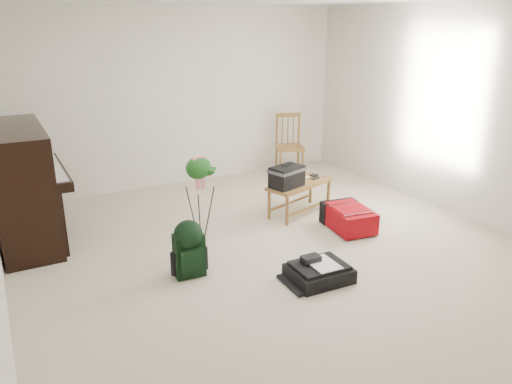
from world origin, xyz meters
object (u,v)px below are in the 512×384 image
red_suitcase (346,216)px  black_duffel (319,272)px  piano (23,188)px  dining_chair (288,146)px  flower_stand (200,205)px  green_backpack (189,246)px  bench (289,178)px

red_suitcase → black_duffel: bearing=-130.9°
black_duffel → piano: bearing=137.1°
piano → dining_chair: bearing=11.3°
dining_chair → flower_stand: 2.97m
dining_chair → flower_stand: size_ratio=0.89×
black_duffel → green_backpack: (-1.01, 0.65, 0.22)m
red_suitcase → black_duffel: red_suitcase is taller
dining_chair → red_suitcase: 2.22m
bench → flower_stand: flower_stand is taller
bench → flower_stand: (-1.33, -0.46, 0.03)m
black_duffel → dining_chair: bearing=65.0°
red_suitcase → flower_stand: bearing=-178.7°
piano → black_duffel: bearing=-44.8°
bench → flower_stand: size_ratio=0.91×
bench → red_suitcase: size_ratio=1.42×
dining_chair → flower_stand: bearing=-118.4°
red_suitcase → flower_stand: (-1.71, 0.20, 0.37)m
piano → flower_stand: 1.93m
piano → black_duffel: size_ratio=2.69×
red_suitcase → piano: bearing=164.9°
red_suitcase → black_duffel: size_ratio=1.21×
bench → green_backpack: bearing=-169.4°
dining_chair → flower_stand: (-2.25, -1.94, 0.06)m
red_suitcase → black_duffel: (-0.99, -0.86, -0.06)m
black_duffel → flower_stand: bearing=126.4°
bench → red_suitcase: bench is taller
dining_chair → piano: bearing=-147.8°
piano → bench: (2.86, -0.72, -0.11)m
dining_chair → black_duffel: bearing=-96.1°
bench → black_duffel: bearing=-129.4°
piano → green_backpack: (1.24, -1.59, -0.30)m
bench → red_suitcase: (0.38, -0.65, -0.34)m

